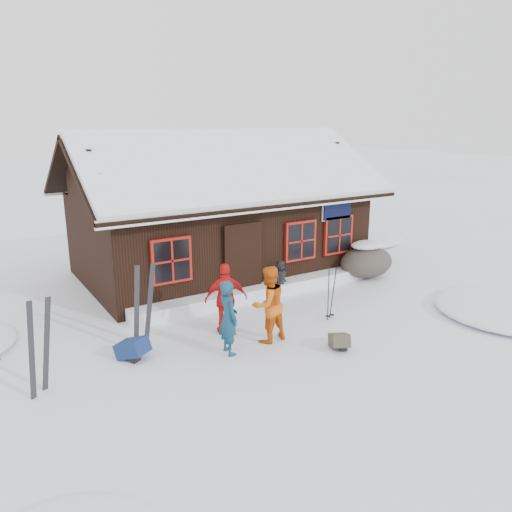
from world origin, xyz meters
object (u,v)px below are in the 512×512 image
(skier_crouched, at_px, (280,278))
(backpack_blue, at_px, (133,352))
(ski_poles, at_px, (331,294))
(skier_teal, at_px, (228,317))
(ski_pair_left, at_px, (39,348))
(skier_orange_left, at_px, (268,304))
(boulder, at_px, (366,261))
(backpack_olive, at_px, (339,343))
(skier_orange_right, at_px, (226,299))

(skier_crouched, relative_size, backpack_blue, 1.68)
(ski_poles, bearing_deg, skier_teal, -173.67)
(skier_teal, relative_size, backpack_blue, 2.68)
(ski_pair_left, height_order, backpack_blue, ski_pair_left)
(skier_orange_left, distance_m, boulder, 5.53)
(skier_crouched, relative_size, ski_poles, 0.74)
(skier_crouched, relative_size, backpack_olive, 2.00)
(skier_orange_left, distance_m, backpack_blue, 2.95)
(boulder, bearing_deg, skier_orange_right, -165.94)
(ski_pair_left, relative_size, backpack_blue, 3.02)
(skier_orange_right, height_order, boulder, skier_orange_right)
(skier_orange_left, height_order, skier_orange_right, skier_orange_left)
(skier_orange_right, distance_m, boulder, 5.79)
(skier_orange_right, bearing_deg, ski_pair_left, 26.35)
(boulder, xyz_separation_m, ski_pair_left, (-9.57, -1.92, 0.32))
(skier_orange_left, xyz_separation_m, skier_orange_right, (-0.57, 0.84, -0.03))
(skier_orange_left, bearing_deg, skier_crouched, -134.77)
(skier_crouched, distance_m, ski_pair_left, 6.73)
(skier_teal, distance_m, skier_crouched, 3.76)
(skier_orange_right, relative_size, backpack_olive, 3.33)
(ski_poles, bearing_deg, ski_pair_left, 179.44)
(ski_poles, bearing_deg, boulder, 32.75)
(skier_orange_left, bearing_deg, ski_pair_left, -9.16)
(ski_poles, height_order, backpack_olive, ski_poles)
(skier_teal, bearing_deg, ski_poles, -79.92)
(boulder, bearing_deg, backpack_olive, -139.85)
(skier_teal, xyz_separation_m, ski_pair_left, (-3.51, 0.39, 0.05))
(skier_teal, height_order, skier_crouched, skier_teal)
(skier_orange_left, xyz_separation_m, backpack_olive, (1.03, -1.14, -0.71))
(skier_teal, distance_m, boulder, 6.49)
(skier_orange_left, relative_size, ski_poles, 1.27)
(boulder, xyz_separation_m, ski_poles, (-3.09, -1.98, 0.11))
(boulder, height_order, ski_pair_left, ski_pair_left)
(backpack_olive, bearing_deg, ski_poles, 83.55)
(skier_orange_left, distance_m, skier_orange_right, 1.02)
(boulder, distance_m, ski_pair_left, 9.76)
(backpack_blue, bearing_deg, boulder, -21.65)
(skier_orange_right, relative_size, boulder, 0.94)
(skier_orange_left, distance_m, ski_pair_left, 4.54)
(skier_crouched, height_order, ski_pair_left, ski_pair_left)
(backpack_olive, bearing_deg, skier_orange_left, 159.16)
(backpack_blue, bearing_deg, backpack_olive, -58.66)
(backpack_blue, bearing_deg, skier_orange_left, -47.12)
(skier_teal, distance_m, ski_poles, 2.99)
(skier_teal, bearing_deg, skier_orange_right, -22.18)
(skier_orange_right, distance_m, skier_crouched, 2.89)
(skier_teal, distance_m, skier_orange_left, 1.02)
(skier_orange_right, bearing_deg, boulder, -147.02)
(backpack_blue, bearing_deg, ski_poles, -38.19)
(backpack_olive, bearing_deg, boulder, 67.18)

